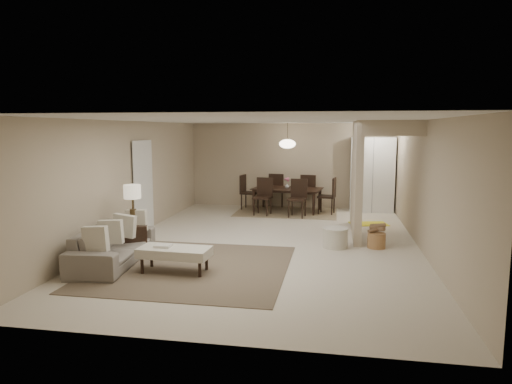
% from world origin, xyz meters
% --- Properties ---
extents(floor, '(9.00, 9.00, 0.00)m').
position_xyz_m(floor, '(0.00, 0.00, 0.00)').
color(floor, beige).
rests_on(floor, ground).
extents(ceiling, '(9.00, 9.00, 0.00)m').
position_xyz_m(ceiling, '(0.00, 0.00, 2.50)').
color(ceiling, white).
rests_on(ceiling, back_wall).
extents(back_wall, '(6.00, 0.00, 6.00)m').
position_xyz_m(back_wall, '(0.00, 4.50, 1.25)').
color(back_wall, '#BAAA8D').
rests_on(back_wall, floor).
extents(left_wall, '(0.00, 9.00, 9.00)m').
position_xyz_m(left_wall, '(-3.00, 0.00, 1.25)').
color(left_wall, '#BAAA8D').
rests_on(left_wall, floor).
extents(right_wall, '(0.00, 9.00, 9.00)m').
position_xyz_m(right_wall, '(3.00, 0.00, 1.25)').
color(right_wall, '#BAAA8D').
rests_on(right_wall, floor).
extents(partition, '(0.15, 2.50, 2.50)m').
position_xyz_m(partition, '(1.80, 1.25, 1.25)').
color(partition, '#BAAA8D').
rests_on(partition, floor).
extents(doorway, '(0.04, 0.90, 2.04)m').
position_xyz_m(doorway, '(-2.97, 0.60, 1.02)').
color(doorway, black).
rests_on(doorway, floor).
extents(pantry_cabinet, '(1.20, 0.55, 2.10)m').
position_xyz_m(pantry_cabinet, '(2.35, 4.15, 1.05)').
color(pantry_cabinet, white).
rests_on(pantry_cabinet, floor).
extents(flush_light, '(0.44, 0.44, 0.05)m').
position_xyz_m(flush_light, '(2.30, 3.20, 2.46)').
color(flush_light, white).
rests_on(flush_light, ceiling).
extents(living_rug, '(3.20, 3.20, 0.01)m').
position_xyz_m(living_rug, '(-1.02, -1.86, 0.01)').
color(living_rug, brown).
rests_on(living_rug, floor).
extents(sofa, '(2.24, 1.06, 0.63)m').
position_xyz_m(sofa, '(-2.45, -1.86, 0.32)').
color(sofa, slate).
rests_on(sofa, floor).
extents(ottoman_bench, '(1.18, 0.58, 0.42)m').
position_xyz_m(ottoman_bench, '(-1.22, -2.16, 0.33)').
color(ottoman_bench, beige).
rests_on(ottoman_bench, living_rug).
extents(side_table, '(0.64, 0.64, 0.54)m').
position_xyz_m(side_table, '(-2.40, -1.14, 0.27)').
color(side_table, black).
rests_on(side_table, floor).
extents(table_lamp, '(0.32, 0.32, 0.76)m').
position_xyz_m(table_lamp, '(-2.40, -1.14, 1.10)').
color(table_lamp, '#46361E').
rests_on(table_lamp, side_table).
extents(round_pouf, '(0.50, 0.50, 0.39)m').
position_xyz_m(round_pouf, '(1.36, -0.10, 0.19)').
color(round_pouf, beige).
rests_on(round_pouf, floor).
extents(wicker_basket, '(0.45, 0.45, 0.30)m').
position_xyz_m(wicker_basket, '(2.16, 0.00, 0.15)').
color(wicker_basket, '#93633A').
rests_on(wicker_basket, floor).
extents(dining_rug, '(2.80, 2.10, 0.01)m').
position_xyz_m(dining_rug, '(-0.01, 3.70, 0.01)').
color(dining_rug, '#8B7656').
rests_on(dining_rug, floor).
extents(dining_table, '(2.04, 1.34, 0.67)m').
position_xyz_m(dining_table, '(-0.01, 3.70, 0.33)').
color(dining_table, black).
rests_on(dining_table, dining_rug).
extents(dining_chairs, '(2.75, 2.15, 1.01)m').
position_xyz_m(dining_chairs, '(-0.01, 3.70, 0.51)').
color(dining_chairs, black).
rests_on(dining_chairs, dining_rug).
extents(vase, '(0.16, 0.16, 0.14)m').
position_xyz_m(vase, '(-0.01, 3.70, 0.74)').
color(vase, silver).
rests_on(vase, dining_table).
extents(yellow_mat, '(1.00, 0.74, 0.01)m').
position_xyz_m(yellow_mat, '(2.17, 2.33, 0.01)').
color(yellow_mat, yellow).
rests_on(yellow_mat, floor).
extents(pendant_light, '(0.46, 0.46, 0.71)m').
position_xyz_m(pendant_light, '(-0.01, 3.70, 1.92)').
color(pendant_light, '#46361E').
rests_on(pendant_light, ceiling).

